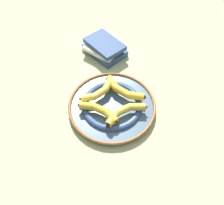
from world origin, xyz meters
The scene contains 7 objects.
ground_plane centered at (0.00, 0.00, 0.00)m, with size 2.80×2.80×0.00m, color #B2C693.
decorative_bowl centered at (-0.03, 0.02, 0.02)m, with size 0.37×0.37×0.04m.
banana_a centered at (0.04, 0.04, 0.06)m, with size 0.10×0.20×0.03m.
banana_b centered at (-0.02, -0.05, 0.05)m, with size 0.20×0.07×0.03m.
banana_c centered at (-0.10, 0.01, 0.05)m, with size 0.10×0.17×0.03m.
banana_d centered at (-0.06, 0.09, 0.05)m, with size 0.19×0.07×0.03m.
book_stack centered at (0.13, 0.34, 0.04)m, with size 0.19×0.23×0.08m.
Camera 1 is at (-0.33, -0.43, 0.78)m, focal length 35.00 mm.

